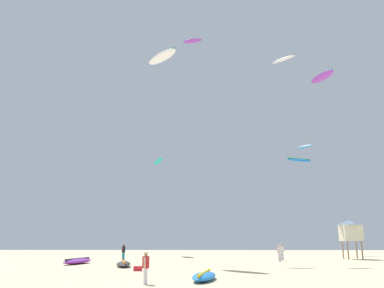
% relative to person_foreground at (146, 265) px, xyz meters
% --- Properties ---
extents(person_foreground, '(0.35, 0.51, 1.55)m').
position_rel_person_foreground_xyz_m(person_foreground, '(0.00, 0.00, 0.00)').
color(person_foreground, silver).
rests_on(person_foreground, ground).
extents(person_midground, '(0.43, 0.39, 1.61)m').
position_rel_person_foreground_xyz_m(person_midground, '(10.40, 19.18, 0.03)').
color(person_midground, silver).
rests_on(person_midground, ground).
extents(person_left, '(0.36, 0.48, 1.61)m').
position_rel_person_foreground_xyz_m(person_left, '(-5.15, 21.11, 0.03)').
color(person_left, teal).
rests_on(person_left, ground).
extents(person_right, '(0.50, 0.37, 1.65)m').
position_rel_person_foreground_xyz_m(person_right, '(11.13, 21.50, 0.06)').
color(person_right, silver).
rests_on(person_right, ground).
extents(kite_grounded_near, '(1.78, 4.09, 0.49)m').
position_rel_person_foreground_xyz_m(kite_grounded_near, '(2.92, 1.91, -0.68)').
color(kite_grounded_near, blue).
rests_on(kite_grounded_near, ground).
extents(kite_grounded_mid, '(1.99, 4.00, 0.49)m').
position_rel_person_foreground_xyz_m(kite_grounded_mid, '(-3.39, 12.08, -0.69)').
color(kite_grounded_mid, '#2D2D33').
rests_on(kite_grounded_mid, ground).
extents(kite_grounded_far, '(2.13, 4.45, 0.52)m').
position_rel_person_foreground_xyz_m(kite_grounded_far, '(-8.03, 15.23, -0.66)').
color(kite_grounded_far, purple).
rests_on(kite_grounded_far, ground).
extents(lifeguard_tower, '(2.30, 2.30, 4.15)m').
position_rel_person_foreground_xyz_m(lifeguard_tower, '(19.24, 23.91, 2.15)').
color(lifeguard_tower, '#8C704C').
rests_on(lifeguard_tower, ground).
extents(cooler_box, '(0.56, 0.36, 0.32)m').
position_rel_person_foreground_xyz_m(cooler_box, '(-1.61, 8.00, -0.75)').
color(cooler_box, red).
rests_on(cooler_box, ground).
extents(kite_aloft_0, '(2.26, 4.56, 1.03)m').
position_rel_person_foreground_xyz_m(kite_aloft_0, '(-3.04, 33.07, 11.73)').
color(kite_aloft_0, '#19B29E').
extents(kite_aloft_1, '(2.67, 1.66, 0.50)m').
position_rel_person_foreground_xyz_m(kite_aloft_1, '(11.66, 14.47, 8.14)').
color(kite_aloft_1, blue).
extents(kite_aloft_2, '(2.16, 3.58, 0.67)m').
position_rel_person_foreground_xyz_m(kite_aloft_2, '(15.66, 18.33, 17.85)').
color(kite_aloft_2, purple).
extents(kite_aloft_3, '(2.35, 1.19, 0.40)m').
position_rel_person_foreground_xyz_m(kite_aloft_3, '(1.94, 21.11, 23.64)').
color(kite_aloft_3, purple).
extents(kite_aloft_4, '(2.37, 2.79, 0.69)m').
position_rel_person_foreground_xyz_m(kite_aloft_4, '(18.41, 36.57, 14.60)').
color(kite_aloft_4, blue).
extents(kite_aloft_5, '(3.38, 3.44, 0.59)m').
position_rel_person_foreground_xyz_m(kite_aloft_5, '(14.46, 29.88, 25.48)').
color(kite_aloft_5, white).
extents(kite_aloft_6, '(3.78, 4.13, 0.58)m').
position_rel_person_foreground_xyz_m(kite_aloft_6, '(-1.04, 15.79, 19.04)').
color(kite_aloft_6, white).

